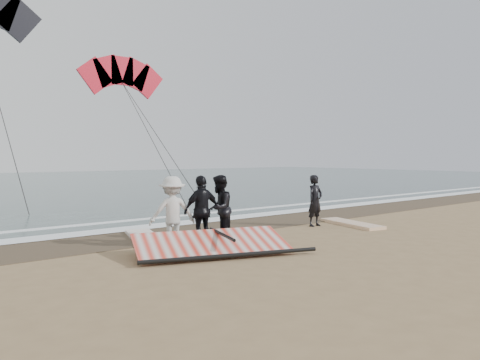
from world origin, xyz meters
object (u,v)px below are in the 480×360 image
object	(u,v)px
man_main	(315,201)
sail_rig	(206,246)
board_white	(351,224)
board_cream	(145,238)

from	to	relation	value
man_main	sail_rig	xyz separation A→B (m)	(-5.28, -1.31, -0.65)
board_white	board_cream	world-z (taller)	board_cream
board_white	board_cream	size ratio (longest dim) A/B	0.95
board_cream	man_main	bearing A→B (deg)	4.01
man_main	board_cream	xyz separation A→B (m)	(-5.52, 1.24, -0.79)
board_white	sail_rig	world-z (taller)	sail_rig
sail_rig	board_white	bearing A→B (deg)	6.22
board_white	board_cream	distance (m)	6.89
man_main	sail_rig	world-z (taller)	man_main
man_main	board_cream	world-z (taller)	man_main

